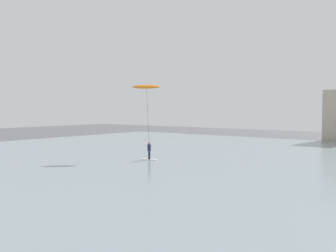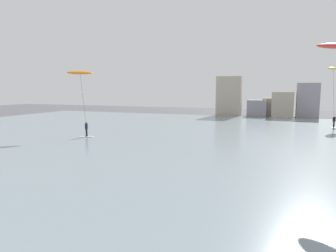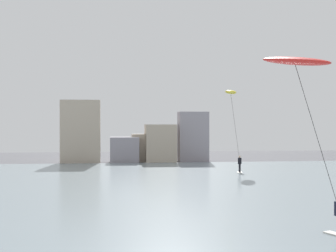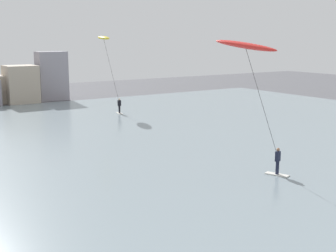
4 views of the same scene
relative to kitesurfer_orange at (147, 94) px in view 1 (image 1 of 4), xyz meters
The scene contains 2 objects.
water_bay 16.44m from the kitesurfer_orange, ahead, with size 84.00×52.00×0.10m, color gray.
kitesurfer_orange is the anchor object (origin of this frame).
Camera 1 is at (7.52, 1.93, 4.70)m, focal length 36.29 mm.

